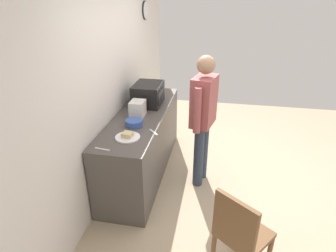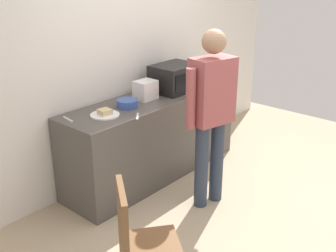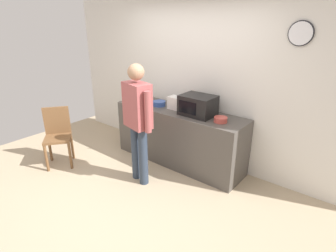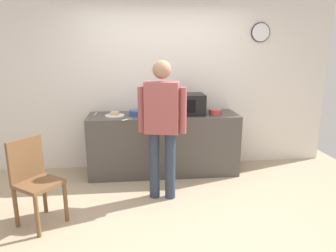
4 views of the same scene
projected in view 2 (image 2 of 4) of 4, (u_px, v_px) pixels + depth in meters
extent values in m
plane|color=tan|center=(246.00, 212.00, 4.08)|extent=(6.00, 6.00, 0.00)
cube|color=silver|center=(127.00, 56.00, 4.58)|extent=(5.40, 0.10, 2.60)
cube|color=#4C4742|center=(153.00, 137.00, 4.66)|extent=(2.21, 0.62, 0.91)
cube|color=black|center=(174.00, 78.00, 4.68)|extent=(0.50, 0.38, 0.30)
cube|color=black|center=(185.00, 82.00, 4.52)|extent=(0.30, 0.01, 0.18)
cylinder|color=white|center=(105.00, 115.00, 3.97)|extent=(0.28, 0.28, 0.01)
cube|color=#D0B981|center=(105.00, 112.00, 3.96)|extent=(0.12, 0.12, 0.05)
cylinder|color=#33519E|center=(127.00, 103.00, 4.19)|extent=(0.21, 0.21, 0.08)
cylinder|color=#C64C42|center=(200.00, 81.00, 4.98)|extent=(0.19, 0.19, 0.07)
cube|color=silver|center=(145.00, 90.00, 4.41)|extent=(0.22, 0.18, 0.20)
cube|color=silver|center=(138.00, 116.00, 3.95)|extent=(0.14, 0.13, 0.01)
cube|color=silver|center=(68.00, 119.00, 3.87)|extent=(0.04, 0.17, 0.01)
cylinder|color=#2C3748|center=(217.00, 161.00, 4.16)|extent=(0.13, 0.13, 0.86)
cylinder|color=#2C3748|center=(201.00, 166.00, 4.05)|extent=(0.13, 0.13, 0.86)
cube|color=#9E4C4C|center=(212.00, 91.00, 3.83)|extent=(0.44, 0.32, 0.62)
cylinder|color=#9E4C4C|center=(232.00, 89.00, 3.98)|extent=(0.09, 0.09, 0.55)
cylinder|color=#9E4C4C|center=(191.00, 99.00, 3.70)|extent=(0.09, 0.09, 0.55)
sphere|color=#A37A5B|center=(214.00, 42.00, 3.66)|extent=(0.22, 0.22, 0.22)
cube|color=brown|center=(151.00, 247.00, 2.84)|extent=(0.56, 0.56, 0.04)
cube|color=brown|center=(123.00, 220.00, 2.72)|extent=(0.28, 0.34, 0.45)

